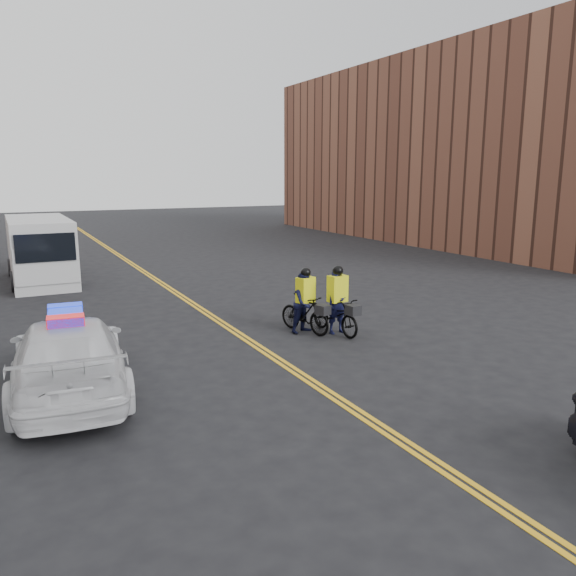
# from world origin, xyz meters

# --- Properties ---
(ground) EXTENTS (120.00, 120.00, 0.00)m
(ground) POSITION_xyz_m (0.00, 0.00, 0.00)
(ground) COLOR black
(ground) RESTS_ON ground
(center_line_left) EXTENTS (0.10, 60.00, 0.01)m
(center_line_left) POSITION_xyz_m (-0.08, 8.00, 0.01)
(center_line_left) COLOR gold
(center_line_left) RESTS_ON ground
(center_line_right) EXTENTS (0.10, 60.00, 0.01)m
(center_line_right) POSITION_xyz_m (0.08, 8.00, 0.01)
(center_line_right) COLOR gold
(center_line_right) RESTS_ON ground
(building_across) EXTENTS (12.00, 30.00, 11.00)m
(building_across) POSITION_xyz_m (22.00, 18.00, 5.50)
(building_across) COLOR brown
(building_across) RESTS_ON ground
(police_cruiser) EXTENTS (2.50, 5.19, 1.62)m
(police_cruiser) POSITION_xyz_m (-4.37, 1.53, 0.74)
(police_cruiser) COLOR silver
(police_cruiser) RESTS_ON ground
(cargo_van) EXTENTS (2.33, 5.91, 2.46)m
(cargo_van) POSITION_xyz_m (-4.04, 14.06, 1.20)
(cargo_van) COLOR silver
(cargo_van) RESTS_ON ground
(cyclist_near) EXTENTS (0.84, 1.90, 1.80)m
(cyclist_near) POSITION_xyz_m (2.37, 2.74, 0.63)
(cyclist_near) COLOR black
(cyclist_near) RESTS_ON ground
(cyclist_far) EXTENTS (0.97, 1.78, 1.74)m
(cyclist_far) POSITION_xyz_m (1.65, 3.17, 0.69)
(cyclist_far) COLOR black
(cyclist_far) RESTS_ON ground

